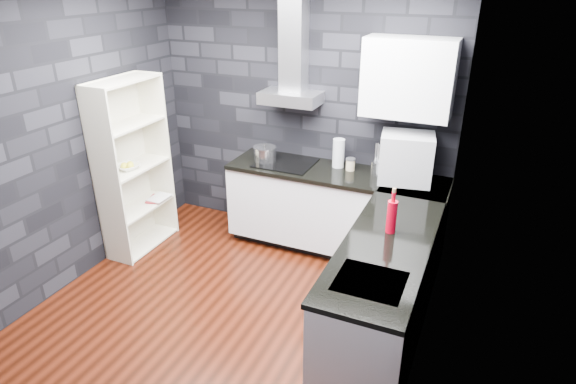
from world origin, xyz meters
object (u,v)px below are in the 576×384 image
Objects in this scene: glass_vase at (339,153)px; storage_jar at (350,165)px; bookshelf at (134,168)px; utensil_crock at (376,168)px; fruit_bowl at (128,167)px; red_bottle at (392,217)px; pot at (265,154)px; appliance_garage at (406,159)px.

glass_vase is 0.17m from storage_jar.
storage_jar is at bearing 7.31° from bookshelf.
utensil_crock reaches higher than fruit_bowl.
bookshelf reaches higher than storage_jar.
bookshelf reaches higher than utensil_crock.
utensil_crock is at bearing 21.07° from fruit_bowl.
bookshelf is at bearing 174.13° from red_bottle.
red_bottle is 0.14× the size of bookshelf.
storage_jar is at bearing 7.92° from pot.
utensil_crock is (1.15, 0.12, -0.01)m from pot.
glass_vase is 0.62× the size of appliance_garage.
red_bottle is at bearing -55.07° from glass_vase.
appliance_garage is at bearing -10.31° from utensil_crock.
utensil_crock is at bearing 109.74° from red_bottle.
storage_jar is 0.58m from appliance_garage.
pot is at bearing -174.18° from utensil_crock.
appliance_garage reaches higher than red_bottle.
red_bottle is at bearing -59.26° from storage_jar.
glass_vase is at bearing 26.14° from fruit_bowl.
utensil_crock is 1.16m from red_bottle.
glass_vase is at bearing 173.52° from utensil_crock.
storage_jar is 2.20m from bookshelf.
bookshelf is at bearing -158.14° from storage_jar.
fruit_bowl is (-1.15, -0.77, -0.04)m from pot.
pot is 1.82m from red_bottle.
appliance_garage is 0.26× the size of bookshelf.
utensil_crock is 0.51× the size of red_bottle.
appliance_garage is 1.84× the size of red_bottle.
bookshelf is (-2.69, 0.28, -0.13)m from red_bottle.
glass_vase is at bearing 9.76° from bookshelf.
red_bottle reaches higher than pot.
appliance_garage is 2.10× the size of fruit_bowl.
bookshelf is at bearing 90.00° from fruit_bowl.
utensil_crock is 2.47m from fruit_bowl.
pot is at bearing 172.80° from appliance_garage.
red_bottle is (1.54, -0.97, 0.05)m from pot.
pot is 1.16m from utensil_crock.
utensil_crock is at bearing -1.44° from storage_jar.
storage_jar reaches higher than fruit_bowl.
appliance_garage is at bearing 17.86° from fruit_bowl.
red_bottle is (0.65, -1.10, 0.07)m from storage_jar.
pot is 1.35m from bookshelf.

